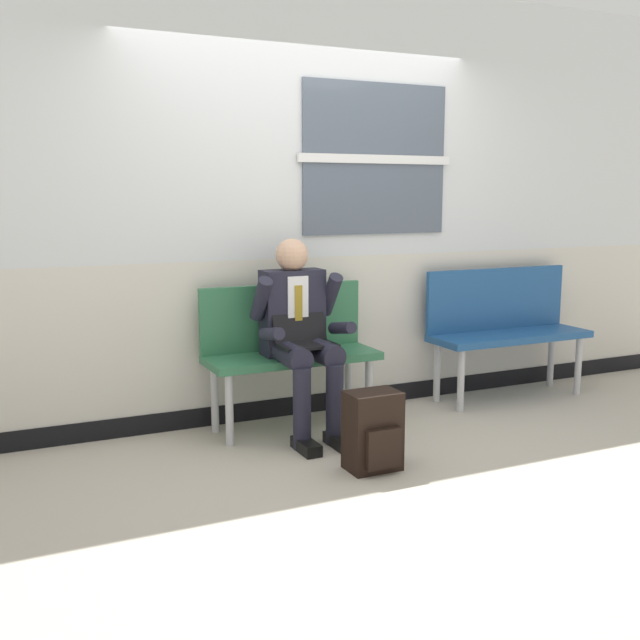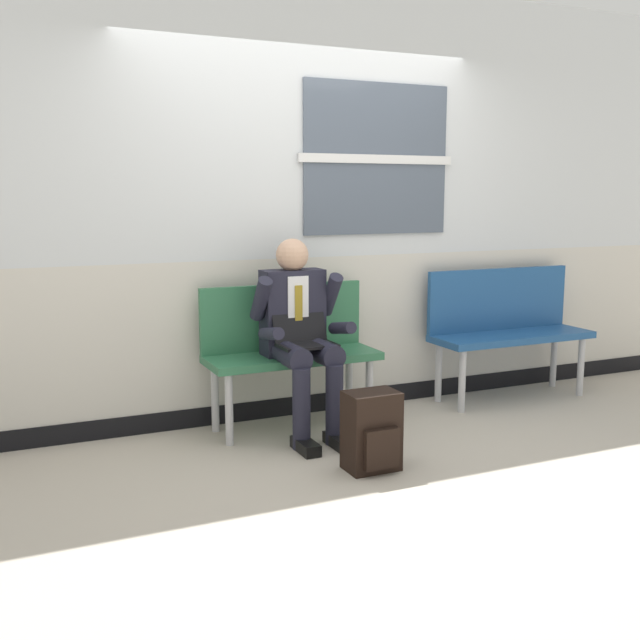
# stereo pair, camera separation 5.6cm
# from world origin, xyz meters

# --- Properties ---
(ground_plane) EXTENTS (18.00, 18.00, 0.00)m
(ground_plane) POSITION_xyz_m (0.00, 0.00, 0.00)
(ground_plane) COLOR #B2A899
(station_wall) EXTENTS (6.88, 0.16, 2.95)m
(station_wall) POSITION_xyz_m (0.01, 0.71, 1.47)
(station_wall) COLOR silver
(station_wall) RESTS_ON ground
(bench_with_person) EXTENTS (1.13, 0.42, 0.94)m
(bench_with_person) POSITION_xyz_m (-0.21, 0.44, 0.55)
(bench_with_person) COLOR #2D6B47
(bench_with_person) RESTS_ON ground
(bench_empty) EXTENTS (1.25, 0.42, 0.97)m
(bench_empty) POSITION_xyz_m (1.57, 0.44, 0.57)
(bench_empty) COLOR navy
(bench_empty) RESTS_ON ground
(person_seated) EXTENTS (0.57, 0.70, 1.25)m
(person_seated) POSITION_xyz_m (-0.21, 0.23, 0.67)
(person_seated) COLOR #1E1E2D
(person_seated) RESTS_ON ground
(backpack) EXTENTS (0.29, 0.25, 0.45)m
(backpack) POSITION_xyz_m (-0.09, -0.52, 0.22)
(backpack) COLOR black
(backpack) RESTS_ON ground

